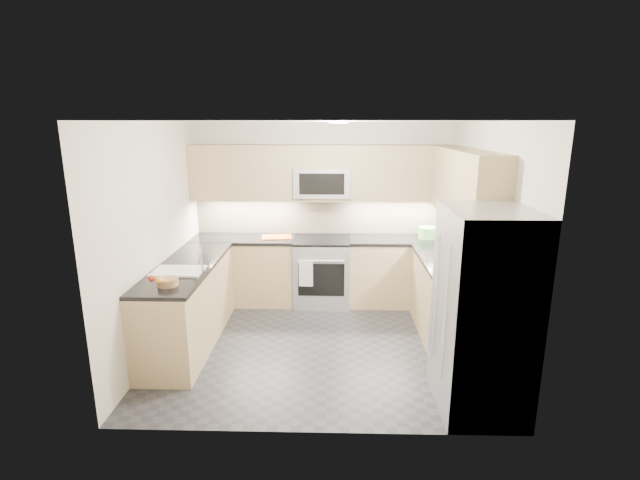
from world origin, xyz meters
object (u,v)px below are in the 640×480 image
(microwave, at_px, (322,182))
(cutting_board, at_px, (277,237))
(fruit_basket, at_px, (168,282))
(gas_range, at_px, (322,272))
(utensil_bowl, at_px, (428,233))
(refrigerator, at_px, (483,312))

(microwave, xyz_separation_m, cutting_board, (-0.63, -0.09, -0.75))
(fruit_basket, bearing_deg, cutting_board, 67.33)
(microwave, bearing_deg, cutting_board, -172.05)
(gas_range, bearing_deg, utensil_bowl, 2.30)
(refrigerator, height_order, cutting_board, refrigerator)
(utensil_bowl, distance_m, cutting_board, 2.10)
(refrigerator, relative_size, cutting_board, 4.41)
(gas_range, distance_m, fruit_basket, 2.49)
(cutting_board, bearing_deg, gas_range, -3.40)
(fruit_basket, bearing_deg, utensil_bowl, 34.49)
(microwave, relative_size, cutting_board, 1.86)
(refrigerator, distance_m, fruit_basket, 2.95)
(gas_range, height_order, fruit_basket, fruit_basket)
(refrigerator, distance_m, cutting_board, 3.22)
(fruit_basket, bearing_deg, refrigerator, -9.23)
(refrigerator, xyz_separation_m, fruit_basket, (-2.91, 0.47, 0.08))
(microwave, bearing_deg, fruit_basket, -125.08)
(gas_range, distance_m, refrigerator, 2.86)
(gas_range, distance_m, microwave, 1.25)
(gas_range, relative_size, refrigerator, 0.51)
(utensil_bowl, bearing_deg, fruit_basket, -145.51)
(cutting_board, bearing_deg, utensil_bowl, 0.59)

